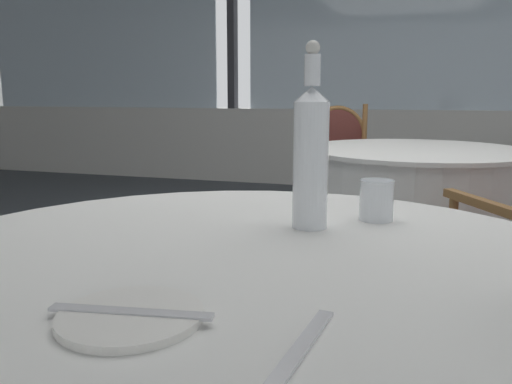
% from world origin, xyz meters
% --- Properties ---
extents(ground_plane, '(14.32, 14.32, 0.00)m').
position_xyz_m(ground_plane, '(0.00, 0.00, 0.00)').
color(ground_plane, '#4C5156').
extents(window_wall_far, '(11.01, 0.14, 2.88)m').
position_xyz_m(window_wall_far, '(-0.00, 3.65, 1.15)').
color(window_wall_far, silver).
rests_on(window_wall_far, ground_plane).
extents(side_plate, '(0.18, 0.18, 0.01)m').
position_xyz_m(side_plate, '(-0.01, -1.57, 0.76)').
color(side_plate, white).
rests_on(side_plate, foreground_table).
extents(butter_knife, '(0.20, 0.05, 0.00)m').
position_xyz_m(butter_knife, '(-0.01, -1.57, 0.76)').
color(butter_knife, silver).
rests_on(butter_knife, foreground_table).
extents(dinner_fork, '(0.04, 0.21, 0.00)m').
position_xyz_m(dinner_fork, '(0.20, -1.58, 0.76)').
color(dinner_fork, silver).
rests_on(dinner_fork, foreground_table).
extents(water_bottle, '(0.07, 0.07, 0.37)m').
position_xyz_m(water_bottle, '(0.10, -1.07, 0.90)').
color(water_bottle, white).
rests_on(water_bottle, foreground_table).
extents(water_tumbler, '(0.07, 0.07, 0.09)m').
position_xyz_m(water_tumbler, '(0.23, -0.97, 0.80)').
color(water_tumbler, white).
rests_on(water_tumbler, foreground_table).
extents(background_table_1, '(1.11, 1.11, 0.75)m').
position_xyz_m(background_table_1, '(0.31, 0.60, 0.38)').
color(background_table_1, white).
rests_on(background_table_1, ground_plane).
extents(dining_chair_1_0, '(0.65, 0.62, 0.95)m').
position_xyz_m(dining_chair_1_0, '(-0.17, 1.46, 0.55)').
color(dining_chair_1_0, olive).
rests_on(dining_chair_1_0, ground_plane).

